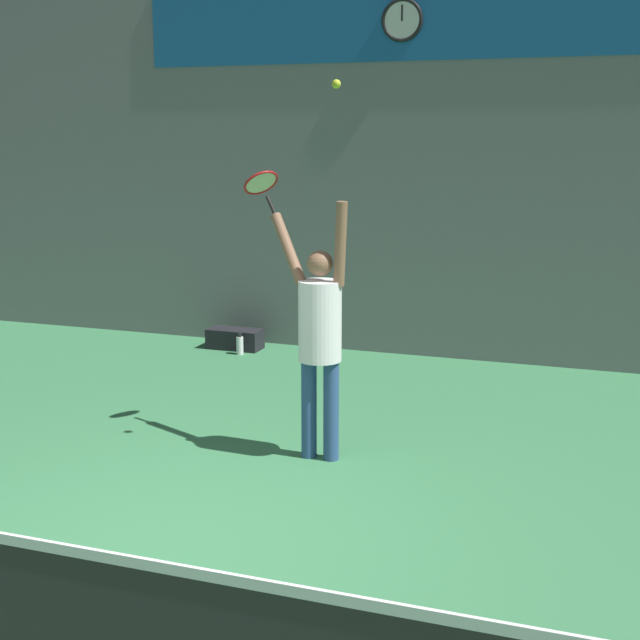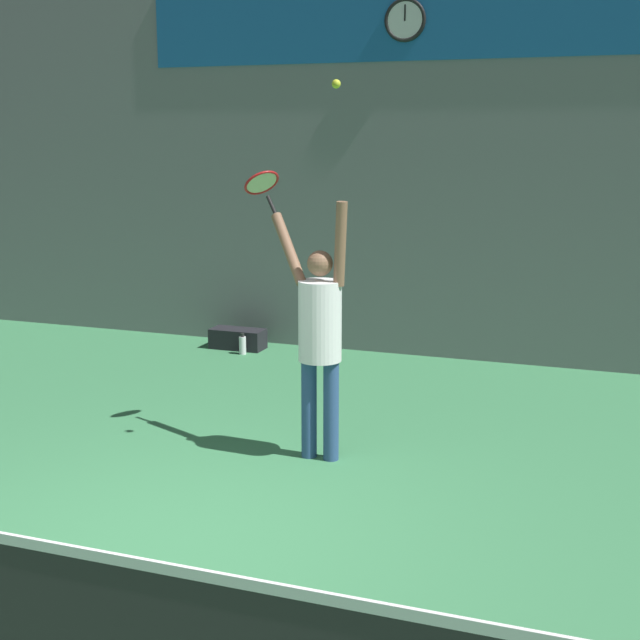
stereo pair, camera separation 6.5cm
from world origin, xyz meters
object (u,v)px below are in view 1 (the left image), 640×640
equipment_bag (235,339)px  tennis_ball (336,84)px  scoreboard_clock (402,20)px  water_bottle (240,345)px  tennis_racket (262,185)px  tennis_player (319,330)px

equipment_bag → tennis_ball: bearing=-53.7°
scoreboard_clock → equipment_bag: (-2.01, -0.40, -3.84)m
tennis_ball → water_bottle: size_ratio=0.26×
tennis_ball → tennis_racket: bearing=150.8°
tennis_racket → tennis_ball: 1.25m
equipment_bag → scoreboard_clock: bearing=11.2°
tennis_racket → scoreboard_clock: bearing=83.8°
scoreboard_clock → equipment_bag: scoreboard_clock is taller
scoreboard_clock → water_bottle: 4.31m
tennis_ball → equipment_bag: size_ratio=0.10×
scoreboard_clock → tennis_player: size_ratio=0.23×
tennis_racket → tennis_ball: bearing=-29.2°
scoreboard_clock → tennis_ball: 3.92m
equipment_bag → tennis_player: bearing=-55.0°
tennis_player → equipment_bag: (-2.32, 3.31, -0.98)m
tennis_racket → equipment_bag: 3.98m
tennis_ball → equipment_bag: (-2.49, 3.38, -2.94)m
equipment_bag → water_bottle: bearing=-53.9°
scoreboard_clock → water_bottle: scoreboard_clock is taller
tennis_player → equipment_bag: 4.17m
scoreboard_clock → tennis_ball: bearing=-82.9°
tennis_player → tennis_racket: bearing=149.4°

